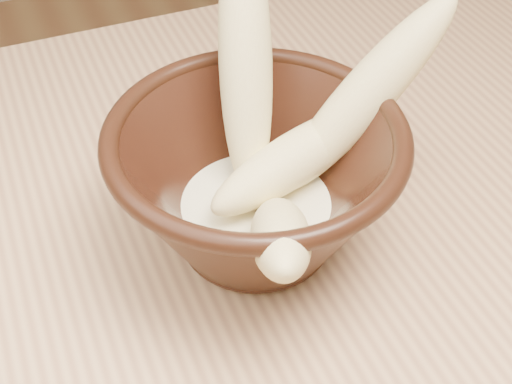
# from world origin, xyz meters

# --- Properties ---
(table) EXTENTS (1.20, 0.80, 0.75)m
(table) POSITION_xyz_m (0.00, 0.00, 0.67)
(table) COLOR tan
(table) RESTS_ON ground
(bowl) EXTENTS (0.23, 0.23, 0.12)m
(bowl) POSITION_xyz_m (0.05, 0.00, 0.82)
(bowl) COLOR black
(bowl) RESTS_ON table
(milk_puddle) EXTENTS (0.13, 0.13, 0.02)m
(milk_puddle) POSITION_xyz_m (0.05, 0.00, 0.79)
(milk_puddle) COLOR #F1EBC2
(milk_puddle) RESTS_ON bowl
(banana_upright) EXTENTS (0.09, 0.15, 0.20)m
(banana_upright) POSITION_xyz_m (0.06, 0.07, 0.89)
(banana_upright) COLOR #E3CC86
(banana_upright) RESTS_ON bowl
(banana_right) EXTENTS (0.18, 0.06, 0.17)m
(banana_right) POSITION_xyz_m (0.15, 0.02, 0.87)
(banana_right) COLOR #E3CC86
(banana_right) RESTS_ON bowl
(banana_across) EXTENTS (0.17, 0.09, 0.06)m
(banana_across) POSITION_xyz_m (0.08, 0.01, 0.83)
(banana_across) COLOR #E3CC86
(banana_across) RESTS_ON bowl
(banana_front) EXTENTS (0.10, 0.15, 0.11)m
(banana_front) POSITION_xyz_m (0.04, -0.07, 0.83)
(banana_front) COLOR #E3CC86
(banana_front) RESTS_ON bowl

